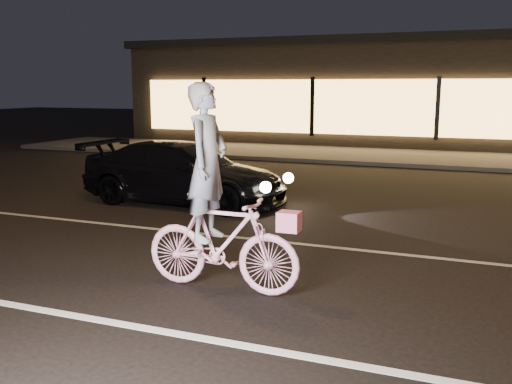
% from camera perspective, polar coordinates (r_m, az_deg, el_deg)
% --- Properties ---
extents(ground, '(90.00, 90.00, 0.00)m').
position_cam_1_polar(ground, '(6.64, 8.01, -10.46)').
color(ground, black).
rests_on(ground, ground).
extents(lane_stripe_near, '(60.00, 0.12, 0.01)m').
position_cam_1_polar(lane_stripe_near, '(5.31, 4.09, -15.95)').
color(lane_stripe_near, silver).
rests_on(lane_stripe_near, ground).
extents(lane_stripe_far, '(60.00, 0.10, 0.01)m').
position_cam_1_polar(lane_stripe_far, '(8.50, 11.17, -5.80)').
color(lane_stripe_far, gray).
rests_on(lane_stripe_far, ground).
extents(sidewalk, '(30.00, 4.00, 0.12)m').
position_cam_1_polar(sidewalk, '(19.23, 17.08, 3.21)').
color(sidewalk, '#383533').
rests_on(sidewalk, ground).
extents(storefront, '(25.40, 8.42, 4.20)m').
position_cam_1_polar(storefront, '(25.05, 18.44, 9.54)').
color(storefront, black).
rests_on(storefront, ground).
extents(cyclist, '(1.92, 0.66, 2.42)m').
position_cam_1_polar(cyclist, '(6.61, -3.85, -2.67)').
color(cyclist, '#ED4B8D').
rests_on(cyclist, ground).
extents(sedan, '(4.39, 1.96, 1.25)m').
position_cam_1_polar(sedan, '(11.68, -7.22, 1.90)').
color(sedan, black).
rests_on(sedan, ground).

